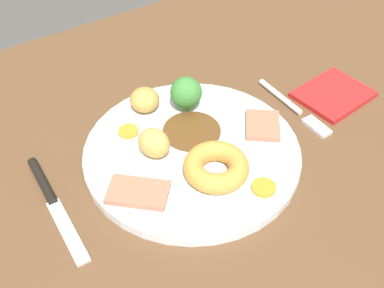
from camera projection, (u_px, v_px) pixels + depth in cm
name	position (u px, v px, depth cm)	size (l,w,h in cm)	color
dining_table	(189.00, 173.00, 68.05)	(120.00, 84.00, 3.60)	brown
dinner_plate	(192.00, 153.00, 67.38)	(29.90, 29.90, 1.40)	white
gravy_pool	(192.00, 131.00, 69.34)	(8.33, 8.33, 0.30)	#563819
meat_slice_main	(263.00, 125.00, 69.82)	(6.08, 4.80, 0.80)	#9E664C
meat_slice_under	(138.00, 192.00, 60.83)	(7.61, 4.61, 0.80)	#9E664C
yorkshire_pudding	(216.00, 167.00, 62.64)	(8.62, 8.62, 2.72)	#C68938
roast_potato_left	(142.00, 101.00, 71.72)	(4.41, 4.46, 3.48)	#BC8C42
roast_potato_right	(154.00, 143.00, 64.78)	(4.60, 3.76, 4.17)	tan
carrot_coin_front	(264.00, 188.00, 61.57)	(3.15, 3.15, 0.53)	orange
carrot_coin_back	(128.00, 131.00, 69.12)	(2.91, 2.91, 0.49)	orange
broccoli_floret	(186.00, 93.00, 71.15)	(4.73, 4.73, 5.35)	#8CB766
fork	(295.00, 108.00, 74.72)	(2.01, 15.25, 0.90)	silver
knife	(51.00, 198.00, 61.87)	(2.00, 18.53, 1.20)	black
folded_napkin	(333.00, 94.00, 77.21)	(11.00, 9.00, 0.80)	red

